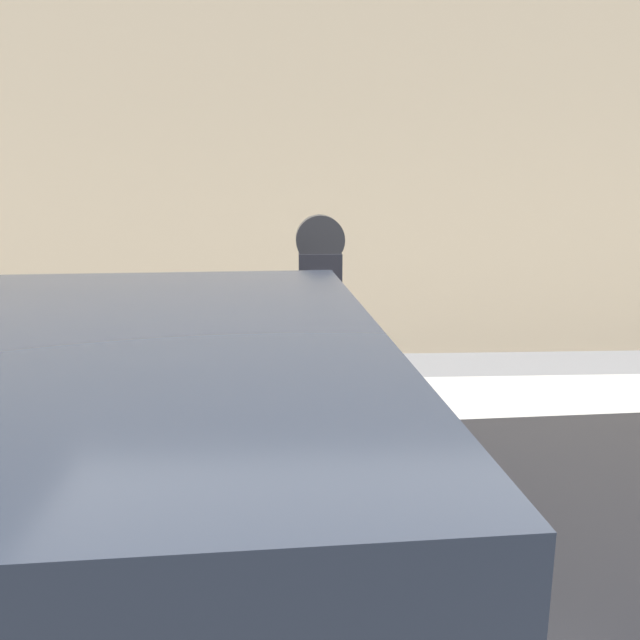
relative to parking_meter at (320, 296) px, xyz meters
name	(u,v)px	position (x,y,z in m)	size (l,w,h in m)	color
sidewalk	(333,455)	(0.13, 0.95, -1.21)	(24.00, 2.80, 0.13)	#9E9B96
building_facade	(315,80)	(0.13, 3.71, 1.47)	(24.00, 0.30, 5.50)	tan
parking_meter	(320,296)	(0.00, 0.00, 0.00)	(0.21, 0.15, 1.51)	#2D2D30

